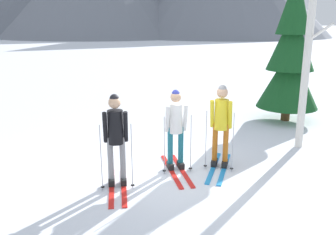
% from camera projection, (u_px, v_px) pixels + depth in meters
% --- Properties ---
extents(ground_plane, '(400.00, 400.00, 0.00)m').
position_uv_depth(ground_plane, '(166.00, 170.00, 7.30)').
color(ground_plane, white).
extents(skier_in_black, '(0.61, 1.61, 1.72)m').
position_uv_depth(skier_in_black, '(116.00, 137.00, 6.40)').
color(skier_in_black, red).
rests_on(skier_in_black, ground).
extents(skier_in_white, '(0.61, 1.70, 1.66)m').
position_uv_depth(skier_in_white, '(175.00, 126.00, 7.15)').
color(skier_in_white, red).
rests_on(skier_in_white, ground).
extents(skier_in_yellow, '(1.09, 1.60, 1.73)m').
position_uv_depth(skier_in_yellow, '(221.00, 122.00, 7.25)').
color(skier_in_yellow, '#1E84D1').
rests_on(skier_in_yellow, ground).
extents(pine_tree_near, '(1.80, 1.80, 4.36)m').
position_uv_depth(pine_tree_near, '(291.00, 55.00, 10.49)').
color(pine_tree_near, '#51381E').
rests_on(pine_tree_near, ground).
extents(birch_tree_tall, '(0.29, 1.03, 5.41)m').
position_uv_depth(birch_tree_tall, '(310.00, 30.00, 7.95)').
color(birch_tree_tall, silver).
rests_on(birch_tree_tall, ground).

